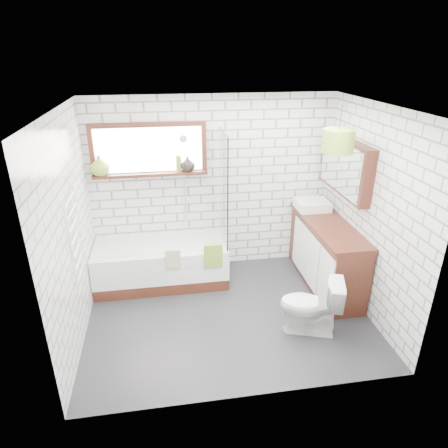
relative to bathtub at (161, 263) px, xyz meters
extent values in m
cube|color=#232326|center=(0.79, -0.90, -0.30)|extent=(3.40, 2.60, 0.01)
cube|color=white|center=(0.79, -0.90, 2.21)|extent=(3.40, 2.60, 0.01)
cube|color=white|center=(0.79, 0.40, 0.96)|extent=(3.40, 0.01, 2.50)
cube|color=white|center=(0.79, -2.21, 0.96)|extent=(3.40, 0.01, 2.50)
cube|color=white|center=(-0.91, -0.90, 0.96)|extent=(0.01, 2.60, 2.50)
cube|color=white|center=(2.50, -0.90, 0.96)|extent=(0.01, 2.60, 2.50)
cube|color=#37170F|center=(-0.06, 0.36, 1.51)|extent=(1.52, 0.16, 0.68)
cube|color=white|center=(-0.87, -0.90, 0.91)|extent=(0.06, 0.52, 1.00)
cube|color=#37170F|center=(2.41, -0.30, 1.36)|extent=(0.16, 1.20, 0.70)
cylinder|color=silver|center=(0.39, 0.36, 1.06)|extent=(0.02, 0.02, 1.30)
cube|color=white|center=(0.00, 0.00, 0.00)|extent=(1.80, 0.79, 0.58)
cube|color=white|center=(0.88, 0.00, 1.04)|extent=(0.02, 0.72, 1.50)
cube|color=olive|center=(0.68, -0.40, 0.27)|extent=(0.24, 0.06, 0.32)
cube|color=tan|center=(0.16, -0.40, 0.27)|extent=(0.20, 0.05, 0.26)
cube|color=#37170F|center=(2.23, -0.43, 0.18)|extent=(0.53, 1.63, 0.93)
cube|color=white|center=(2.17, 0.07, 0.71)|extent=(0.45, 0.39, 0.13)
cylinder|color=silver|center=(2.33, 0.07, 0.77)|extent=(0.03, 0.03, 0.16)
imported|color=white|center=(1.67, -1.37, 0.06)|extent=(0.58, 0.77, 0.70)
imported|color=olive|center=(-0.71, 0.33, 1.32)|extent=(0.28, 0.28, 0.27)
imported|color=black|center=(0.44, 0.33, 1.29)|extent=(0.26, 0.26, 0.20)
cylinder|color=olive|center=(0.32, 0.33, 1.30)|extent=(0.07, 0.07, 0.22)
cylinder|color=olive|center=(2.04, -0.81, 1.81)|extent=(0.35, 0.35, 0.26)
camera|label=1|loc=(0.09, -4.94, 2.77)|focal=32.00mm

